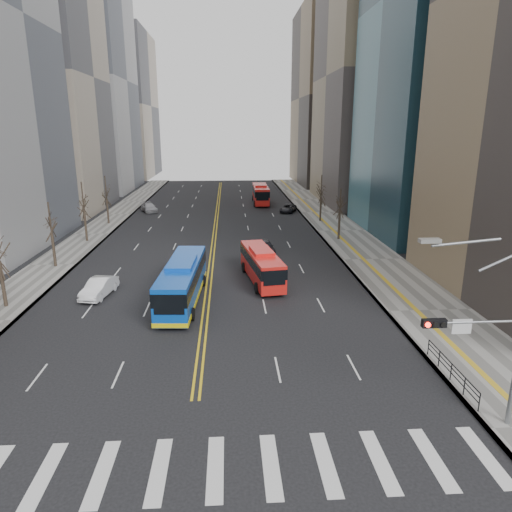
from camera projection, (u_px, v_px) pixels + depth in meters
ground at (187, 469)px, 19.25m from camera, size 220.00×220.00×0.00m
sidewalk_right at (341, 231)px, 63.50m from camera, size 7.00×130.00×0.15m
sidewalk_left at (92, 234)px, 61.49m from camera, size 5.00×130.00×0.15m
crosswalk at (187, 469)px, 19.25m from camera, size 26.70×4.00×0.01m
centerline at (216, 219)px, 72.09m from camera, size 0.55×100.00×0.01m
office_towers at (216, 68)px, 78.60m from camera, size 83.00×134.00×58.00m
signal_mast at (492, 335)px, 20.67m from camera, size 5.37×0.37×9.39m
pedestrian_railing at (451, 369)px, 25.64m from camera, size 0.06×6.06×1.02m
street_trees at (147, 212)px, 50.70m from camera, size 35.20×47.20×7.60m
blue_bus at (182, 280)px, 37.35m from camera, size 3.34×12.24×3.52m
red_bus_near at (262, 263)px, 42.39m from camera, size 3.68×9.98×3.13m
red_bus_far at (261, 193)px, 86.48m from camera, size 3.01×11.54×3.64m
car_white at (99, 288)px, 38.87m from camera, size 2.45×4.90×1.54m
car_dark_mid at (265, 246)px, 52.68m from camera, size 2.30×4.38×1.42m
car_silver at (149, 207)px, 78.17m from camera, size 3.92×5.50×1.48m
car_dark_far at (288, 208)px, 77.88m from camera, size 3.67×5.13×1.30m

